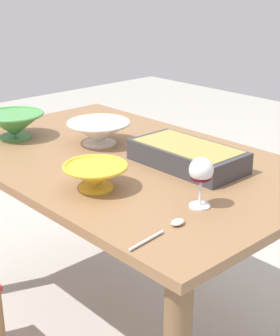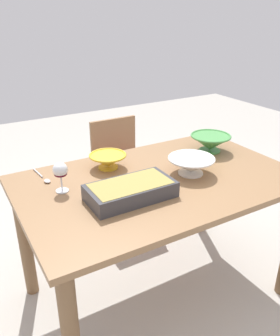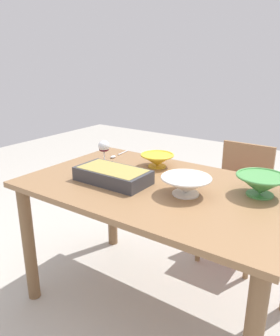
% 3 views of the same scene
% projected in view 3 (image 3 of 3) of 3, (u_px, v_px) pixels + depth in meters
% --- Properties ---
extents(ground_plane, '(8.00, 8.00, 0.00)m').
position_uv_depth(ground_plane, '(157.00, 303.00, 1.99)').
color(ground_plane, '#B2ADA3').
extents(dining_table, '(1.42, 0.89, 0.76)m').
position_uv_depth(dining_table, '(158.00, 206.00, 1.79)').
color(dining_table, olive).
rests_on(dining_table, ground_plane).
extents(chair, '(0.39, 0.40, 0.82)m').
position_uv_depth(chair, '(239.00, 197.00, 2.37)').
color(chair, '#B22D2D').
rests_on(chair, ground_plane).
extents(wine_glass, '(0.07, 0.07, 0.15)m').
position_uv_depth(wine_glass, '(104.00, 148.00, 2.07)').
color(wine_glass, white).
rests_on(wine_glass, dining_table).
extents(casserole_dish, '(0.40, 0.21, 0.08)m').
position_uv_depth(casserole_dish, '(113.00, 175.00, 1.78)').
color(casserole_dish, '#38383D').
rests_on(casserole_dish, dining_table).
extents(mixing_bowl, '(0.25, 0.25, 0.09)m').
position_uv_depth(mixing_bowl, '(186.00, 185.00, 1.62)').
color(mixing_bowl, white).
rests_on(mixing_bowl, dining_table).
extents(small_bowl, '(0.20, 0.20, 0.08)m').
position_uv_depth(small_bowl, '(157.00, 160.00, 2.03)').
color(small_bowl, yellow).
rests_on(small_bowl, dining_table).
extents(serving_bowl, '(0.24, 0.24, 0.10)m').
position_uv_depth(serving_bowl, '(261.00, 184.00, 1.60)').
color(serving_bowl, '#4C994C').
rests_on(serving_bowl, dining_table).
extents(serving_spoon, '(0.04, 0.21, 0.01)m').
position_uv_depth(serving_spoon, '(116.00, 155.00, 2.25)').
color(serving_spoon, silver).
rests_on(serving_spoon, dining_table).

